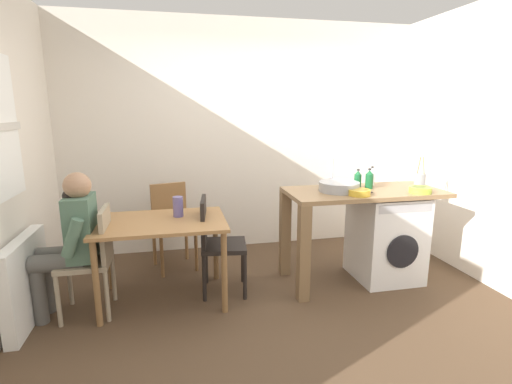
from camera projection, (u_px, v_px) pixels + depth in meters
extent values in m
plane|color=#4C3826|center=(282.00, 313.00, 3.22)|extent=(5.46, 5.46, 0.00)
cube|color=silver|center=(243.00, 137.00, 4.60)|extent=(4.60, 0.10, 2.70)
cube|color=white|center=(26.00, 281.00, 3.01)|extent=(0.10, 0.80, 0.70)
cube|color=#9E7042|center=(161.00, 222.00, 3.30)|extent=(1.10, 0.76, 0.03)
cylinder|color=brown|center=(96.00, 284.00, 2.96)|extent=(0.05, 0.05, 0.71)
cylinder|color=brown|center=(224.00, 273.00, 3.16)|extent=(0.05, 0.05, 0.71)
cylinder|color=brown|center=(110.00, 253.00, 3.59)|extent=(0.05, 0.05, 0.71)
cylinder|color=brown|center=(216.00, 245.00, 3.79)|extent=(0.05, 0.05, 0.71)
cube|color=gray|center=(85.00, 262.00, 3.13)|extent=(0.40, 0.40, 0.04)
cube|color=gray|center=(106.00, 235.00, 3.12)|extent=(0.04, 0.38, 0.45)
cylinder|color=gray|center=(58.00, 300.00, 2.97)|extent=(0.04, 0.04, 0.45)
cylinder|color=gray|center=(70.00, 280.00, 3.31)|extent=(0.04, 0.04, 0.45)
cylinder|color=gray|center=(107.00, 296.00, 3.04)|extent=(0.04, 0.04, 0.45)
cylinder|color=gray|center=(113.00, 277.00, 3.39)|extent=(0.04, 0.04, 0.45)
cube|color=black|center=(224.00, 246.00, 3.52)|extent=(0.45, 0.45, 0.04)
cube|color=black|center=(204.00, 223.00, 3.45)|extent=(0.08, 0.38, 0.45)
cylinder|color=black|center=(243.00, 260.00, 3.75)|extent=(0.04, 0.04, 0.45)
cylinder|color=black|center=(245.00, 276.00, 3.40)|extent=(0.04, 0.04, 0.45)
cylinder|color=black|center=(206.00, 261.00, 3.72)|extent=(0.04, 0.04, 0.45)
cylinder|color=black|center=(204.00, 277.00, 3.37)|extent=(0.04, 0.04, 0.45)
cube|color=olive|center=(174.00, 228.00, 4.04)|extent=(0.49, 0.49, 0.04)
cube|color=olive|center=(169.00, 203.00, 4.15)|extent=(0.38, 0.13, 0.45)
cylinder|color=olive|center=(196.00, 250.00, 4.01)|extent=(0.04, 0.04, 0.45)
cylinder|color=olive|center=(162.00, 256.00, 3.86)|extent=(0.04, 0.04, 0.45)
cylinder|color=olive|center=(186.00, 240.00, 4.33)|extent=(0.04, 0.04, 0.45)
cylinder|color=olive|center=(154.00, 245.00, 4.17)|extent=(0.04, 0.04, 0.45)
cylinder|color=#595651|center=(39.00, 297.00, 3.02)|extent=(0.11, 0.11, 0.45)
cylinder|color=#595651|center=(47.00, 287.00, 3.19)|extent=(0.11, 0.11, 0.45)
cylinder|color=#595651|center=(57.00, 263.00, 3.00)|extent=(0.40, 0.14, 0.14)
cylinder|color=#595651|center=(64.00, 254.00, 3.17)|extent=(0.40, 0.14, 0.14)
cube|color=#4C6B56|center=(81.00, 227.00, 3.07)|extent=(0.20, 0.34, 0.52)
cylinder|color=#4C6B56|center=(72.00, 238.00, 2.87)|extent=(0.19, 0.09, 0.31)
cylinder|color=#4C6B56|center=(85.00, 222.00, 3.27)|extent=(0.19, 0.09, 0.31)
sphere|color=#A57A5B|center=(77.00, 185.00, 2.99)|extent=(0.21, 0.21, 0.21)
sphere|color=black|center=(70.00, 196.00, 3.00)|extent=(0.12, 0.12, 0.12)
cube|color=olive|center=(364.00, 192.00, 3.67)|extent=(1.50, 0.68, 0.04)
cube|color=brown|center=(304.00, 254.00, 3.35)|extent=(0.10, 0.10, 0.88)
cube|color=brown|center=(285.00, 233.00, 3.90)|extent=(0.10, 0.10, 0.88)
cube|color=white|center=(385.00, 237.00, 3.82)|extent=(0.60, 0.60, 0.86)
cylinder|color=black|center=(403.00, 252.00, 3.54)|extent=(0.32, 0.02, 0.32)
cube|color=#B2B2B7|center=(406.00, 208.00, 3.46)|extent=(0.54, 0.01, 0.08)
cylinder|color=#9EA0A5|center=(339.00, 187.00, 3.60)|extent=(0.38, 0.38, 0.09)
cylinder|color=#B2B2B7|center=(332.00, 174.00, 3.75)|extent=(0.02, 0.02, 0.28)
cylinder|color=#19592D|center=(358.00, 181.00, 3.74)|extent=(0.07, 0.07, 0.14)
cone|color=#19592D|center=(358.00, 173.00, 3.72)|extent=(0.06, 0.06, 0.04)
cylinder|color=#262626|center=(358.00, 170.00, 3.71)|extent=(0.03, 0.03, 0.02)
cylinder|color=#19592D|center=(369.00, 181.00, 3.72)|extent=(0.08, 0.08, 0.14)
cone|color=#19592D|center=(370.00, 172.00, 3.70)|extent=(0.07, 0.07, 0.04)
cylinder|color=#262626|center=(370.00, 169.00, 3.70)|extent=(0.03, 0.03, 0.02)
cylinder|color=silver|center=(372.00, 178.00, 3.88)|extent=(0.06, 0.06, 0.14)
cone|color=silver|center=(372.00, 170.00, 3.86)|extent=(0.05, 0.05, 0.04)
cylinder|color=#262626|center=(372.00, 167.00, 3.86)|extent=(0.02, 0.02, 0.02)
cylinder|color=gold|center=(359.00, 192.00, 3.44)|extent=(0.20, 0.20, 0.05)
cylinder|color=olive|center=(359.00, 191.00, 3.43)|extent=(0.16, 0.16, 0.03)
cylinder|color=gray|center=(420.00, 180.00, 3.83)|extent=(0.11, 0.11, 0.13)
cylinder|color=#99724C|center=(419.00, 166.00, 3.80)|extent=(0.01, 0.04, 0.18)
cylinder|color=#99724C|center=(424.00, 166.00, 3.79)|extent=(0.01, 0.05, 0.18)
cylinder|color=#A8C63D|center=(420.00, 190.00, 3.54)|extent=(0.20, 0.20, 0.05)
cylinder|color=olive|center=(420.00, 188.00, 3.54)|extent=(0.16, 0.16, 0.03)
cylinder|color=slate|center=(178.00, 207.00, 3.40)|extent=(0.09, 0.09, 0.18)
cube|color=#B2B2B7|center=(365.00, 192.00, 3.56)|extent=(0.15, 0.06, 0.01)
cube|color=#262628|center=(365.00, 192.00, 3.56)|extent=(0.15, 0.06, 0.01)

